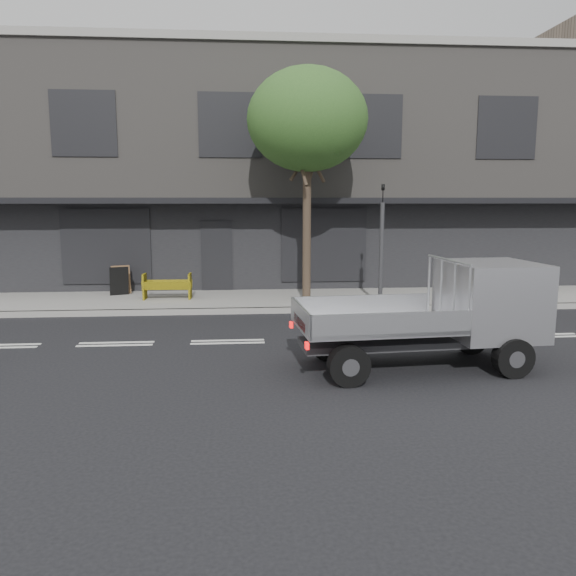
# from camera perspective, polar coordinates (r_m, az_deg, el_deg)

# --- Properties ---
(ground) EXTENTS (80.00, 80.00, 0.00)m
(ground) POSITION_cam_1_polar(r_m,az_deg,el_deg) (12.38, -6.14, -5.47)
(ground) COLOR black
(ground) RESTS_ON ground
(sidewalk) EXTENTS (32.00, 3.20, 0.15)m
(sidewalk) POSITION_cam_1_polar(r_m,az_deg,el_deg) (16.96, -5.72, -1.28)
(sidewalk) COLOR gray
(sidewalk) RESTS_ON ground
(kerb) EXTENTS (32.00, 0.20, 0.15)m
(kerb) POSITION_cam_1_polar(r_m,az_deg,el_deg) (15.39, -5.84, -2.34)
(kerb) COLOR gray
(kerb) RESTS_ON ground
(building_main) EXTENTS (26.00, 10.00, 8.00)m
(building_main) POSITION_cam_1_polar(r_m,az_deg,el_deg) (23.31, -5.55, 11.18)
(building_main) COLOR slate
(building_main) RESTS_ON ground
(street_tree) EXTENTS (3.40, 3.40, 6.74)m
(street_tree) POSITION_cam_1_polar(r_m,az_deg,el_deg) (16.44, 1.98, 16.65)
(street_tree) COLOR #382B21
(street_tree) RESTS_ON ground
(traffic_light_pole) EXTENTS (0.12, 0.12, 3.50)m
(traffic_light_pole) POSITION_cam_1_polar(r_m,az_deg,el_deg) (15.87, 9.46, 3.69)
(traffic_light_pole) COLOR #2D2D30
(traffic_light_pole) RESTS_ON ground
(flatbed_ute) EXTENTS (4.51, 2.13, 2.03)m
(flatbed_ute) POSITION_cam_1_polar(r_m,az_deg,el_deg) (10.88, 17.97, -1.63)
(flatbed_ute) COLOR black
(flatbed_ute) RESTS_ON ground
(construction_barrier) EXTENTS (1.44, 0.61, 0.80)m
(construction_barrier) POSITION_cam_1_polar(r_m,az_deg,el_deg) (16.85, -12.25, 0.13)
(construction_barrier) COLOR yellow
(construction_barrier) RESTS_ON sidewalk
(sandwich_board) EXTENTS (0.66, 0.55, 0.90)m
(sandwich_board) POSITION_cam_1_polar(r_m,az_deg,el_deg) (18.05, -16.78, 0.68)
(sandwich_board) COLOR black
(sandwich_board) RESTS_ON sidewalk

